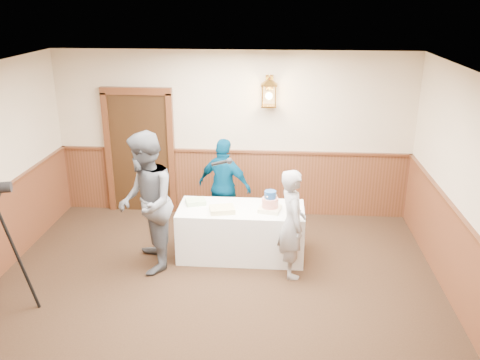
% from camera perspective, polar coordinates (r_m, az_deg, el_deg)
% --- Properties ---
extents(ground, '(7.00, 7.00, 0.00)m').
position_cam_1_polar(ground, '(6.03, -3.92, -16.86)').
color(ground, black).
rests_on(ground, ground).
extents(room_shell, '(6.02, 7.02, 2.81)m').
position_cam_1_polar(room_shell, '(5.68, -4.17, -1.64)').
color(room_shell, beige).
rests_on(room_shell, ground).
extents(display_table, '(1.80, 0.80, 0.75)m').
position_cam_1_polar(display_table, '(7.43, 0.12, -5.82)').
color(display_table, white).
rests_on(display_table, ground).
extents(tiered_cake, '(0.34, 0.34, 0.30)m').
position_cam_1_polar(tiered_cake, '(7.15, 3.40, -2.60)').
color(tiered_cake, '#F6E7BF').
rests_on(tiered_cake, display_table).
extents(sheet_cake_yellow, '(0.39, 0.33, 0.07)m').
position_cam_1_polar(sheet_cake_yellow, '(7.14, -2.03, -3.34)').
color(sheet_cake_yellow, '#F9E095').
rests_on(sheet_cake_yellow, display_table).
extents(sheet_cake_green, '(0.33, 0.30, 0.06)m').
position_cam_1_polar(sheet_cake_green, '(7.43, -5.00, -2.44)').
color(sheet_cake_green, '#A7D899').
rests_on(sheet_cake_green, display_table).
extents(interviewer, '(1.65, 1.12, 1.96)m').
position_cam_1_polar(interviewer, '(6.96, -10.51, -2.57)').
color(interviewer, '#54585E').
rests_on(interviewer, ground).
extents(baker, '(0.47, 0.62, 1.51)m').
position_cam_1_polar(baker, '(6.82, 5.87, -4.88)').
color(baker, '#97989C').
rests_on(baker, ground).
extents(assistant_p, '(0.98, 0.69, 1.55)m').
position_cam_1_polar(assistant_p, '(8.01, -1.75, -0.74)').
color(assistant_p, navy).
rests_on(assistant_p, ground).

